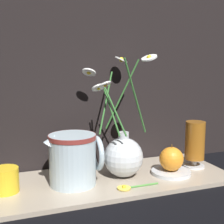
{
  "coord_description": "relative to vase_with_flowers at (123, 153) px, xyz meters",
  "views": [
    {
      "loc": [
        -0.28,
        -0.8,
        0.34
      ],
      "look_at": [
        0.02,
        0.0,
        0.2
      ],
      "focal_mm": 50.0,
      "sensor_mm": 36.0,
      "label": 1
    }
  ],
  "objects": [
    {
      "name": "yellow_mug",
      "position": [
        -0.33,
        -0.01,
        -0.04
      ],
      "size": [
        0.08,
        0.07,
        0.06
      ],
      "color": "yellow",
      "rests_on": "shelf"
    },
    {
      "name": "saucer_plate",
      "position": [
        0.14,
        -0.03,
        -0.06
      ],
      "size": [
        0.12,
        0.12,
        0.01
      ],
      "color": "silver",
      "rests_on": "shelf"
    },
    {
      "name": "shelf",
      "position": [
        -0.05,
        -0.0,
        -0.07
      ],
      "size": [
        0.72,
        0.27,
        0.01
      ],
      "color": "tan",
      "rests_on": "ground_plane"
    },
    {
      "name": "tea_glass",
      "position": [
        0.24,
        -0.0,
        0.01
      ],
      "size": [
        0.07,
        0.07,
        0.15
      ],
      "color": "silver",
      "rests_on": "shelf"
    },
    {
      "name": "vase_with_flowers",
      "position": [
        0.0,
        0.0,
        0.0
      ],
      "size": [
        0.17,
        0.23,
        0.35
      ],
      "color": "silver",
      "rests_on": "shelf"
    },
    {
      "name": "orange_fruit",
      "position": [
        0.14,
        -0.03,
        -0.02
      ],
      "size": [
        0.07,
        0.07,
        0.08
      ],
      "color": "orange",
      "rests_on": "saucer_plate"
    },
    {
      "name": "ground_plane",
      "position": [
        -0.05,
        -0.0,
        -0.08
      ],
      "size": [
        6.0,
        6.0,
        0.0
      ],
      "primitive_type": "plane",
      "color": "black"
    },
    {
      "name": "loose_daisy",
      "position": [
        -0.02,
        -0.09,
        -0.06
      ],
      "size": [
        0.12,
        0.04,
        0.01
      ],
      "color": "#4C8E3D",
      "rests_on": "shelf"
    },
    {
      "name": "ceramic_pitcher",
      "position": [
        -0.15,
        -0.01,
        0.01
      ],
      "size": [
        0.15,
        0.13,
        0.15
      ],
      "color": "silver",
      "rests_on": "shelf"
    }
  ]
}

